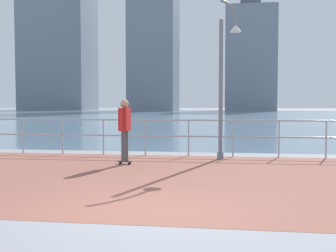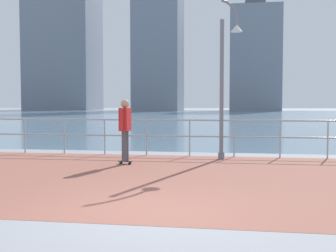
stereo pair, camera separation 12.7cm
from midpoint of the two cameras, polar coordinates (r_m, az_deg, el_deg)
ground at (r=46.14m, az=7.12°, el=1.02°), size 220.00×220.00×0.00m
brick_paving at (r=9.42m, az=1.11°, el=-7.03°), size 28.00×7.60×0.01m
harbor_water at (r=58.03m, az=7.44°, el=1.44°), size 180.00×88.00×0.00m
waterfront_railing at (r=13.08m, az=3.29°, el=-0.66°), size 25.25×0.06×1.17m
lamppost at (r=12.54m, az=8.41°, el=7.46°), size 0.71×0.61×4.74m
skateboarder at (r=11.28m, az=-5.65°, el=0.09°), size 0.41×0.56×1.78m
tower_concrete at (r=101.02m, az=11.89°, el=8.95°), size 11.46×14.69×25.78m
tower_glass at (r=100.08m, az=-1.25°, el=13.97°), size 10.62×13.25×42.72m
tower_steel at (r=118.17m, az=-14.24°, el=11.11°), size 17.79×14.44×38.29m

